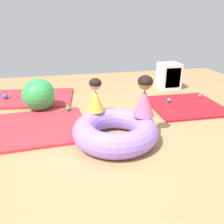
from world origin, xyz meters
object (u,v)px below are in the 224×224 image
(play_ball_blue, at_px, (5,96))
(exercise_ball_large, at_px, (39,95))
(child_in_pink, at_px, (145,96))
(play_ball_yellow, at_px, (46,99))
(play_ball_green, at_px, (68,108))
(play_ball_pink, at_px, (200,96))
(storage_cube, at_px, (169,76))
(child_in_yellow, at_px, (96,95))
(play_ball_teal, at_px, (169,100))
(inflatable_cushion, at_px, (115,131))

(play_ball_blue, bearing_deg, exercise_ball_large, -43.42)
(child_in_pink, bearing_deg, play_ball_yellow, -88.10)
(play_ball_green, xyz_separation_m, exercise_ball_large, (-0.47, 0.24, 0.20))
(play_ball_blue, distance_m, play_ball_pink, 3.80)
(exercise_ball_large, distance_m, storage_cube, 2.89)
(play_ball_green, bearing_deg, exercise_ball_large, 153.29)
(child_in_yellow, height_order, play_ball_teal, child_in_yellow)
(child_in_yellow, height_order, play_ball_pink, child_in_yellow)
(inflatable_cushion, distance_m, play_ball_pink, 2.38)
(play_ball_teal, xyz_separation_m, storage_cube, (0.45, 0.99, 0.20))
(play_ball_blue, height_order, play_ball_yellow, play_ball_blue)
(exercise_ball_large, bearing_deg, child_in_yellow, -49.85)
(inflatable_cushion, height_order, play_ball_green, inflatable_cushion)
(play_ball_blue, xyz_separation_m, storage_cube, (3.47, 0.12, 0.19))
(play_ball_yellow, bearing_deg, play_ball_blue, 158.29)
(child_in_yellow, bearing_deg, play_ball_blue, 87.62)
(exercise_ball_large, bearing_deg, play_ball_pink, -1.69)
(inflatable_cushion, xyz_separation_m, play_ball_yellow, (-0.95, 1.70, -0.07))
(child_in_pink, xyz_separation_m, play_ball_yellow, (-1.35, 1.63, -0.48))
(inflatable_cushion, bearing_deg, child_in_pink, 9.22)
(play_ball_green, bearing_deg, child_in_pink, -47.46)
(inflatable_cushion, bearing_deg, child_in_yellow, 118.47)
(play_ball_pink, height_order, exercise_ball_large, exercise_ball_large)
(play_ball_teal, distance_m, play_ball_yellow, 2.32)
(child_in_pink, xyz_separation_m, play_ball_teal, (0.90, 1.07, -0.49))
(inflatable_cushion, relative_size, play_ball_blue, 11.00)
(inflatable_cushion, relative_size, child_in_pink, 2.05)
(play_ball_green, relative_size, storage_cube, 0.15)
(child_in_pink, relative_size, play_ball_pink, 8.04)
(play_ball_green, bearing_deg, play_ball_blue, 142.55)
(inflatable_cushion, distance_m, exercise_ball_large, 1.70)
(inflatable_cushion, xyz_separation_m, play_ball_pink, (2.01, 1.26, -0.08))
(play_ball_pink, xyz_separation_m, play_ball_green, (-2.57, -0.15, 0.01))
(play_ball_blue, xyz_separation_m, play_ball_green, (1.16, -0.89, -0.01))
(inflatable_cushion, relative_size, exercise_ball_large, 1.99)
(play_ball_teal, xyz_separation_m, play_ball_green, (-1.86, -0.02, 0.00))
(play_ball_blue, relative_size, play_ball_pink, 1.50)
(child_in_pink, bearing_deg, inflatable_cushion, -28.59)
(play_ball_blue, xyz_separation_m, exercise_ball_large, (0.69, -0.65, 0.19))
(child_in_pink, relative_size, child_in_yellow, 1.17)
(play_ball_pink, distance_m, play_ball_green, 2.58)
(play_ball_yellow, bearing_deg, play_ball_green, -56.01)
(child_in_pink, bearing_deg, storage_cube, -161.04)
(play_ball_yellow, bearing_deg, child_in_pink, -50.28)
(play_ball_teal, height_order, play_ball_yellow, play_ball_yellow)
(inflatable_cushion, height_order, child_in_pink, child_in_pink)
(child_in_yellow, bearing_deg, play_ball_green, 70.58)
(play_ball_green, height_order, exercise_ball_large, exercise_ball_large)
(play_ball_green, distance_m, storage_cube, 2.53)
(storage_cube, bearing_deg, child_in_yellow, -137.78)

